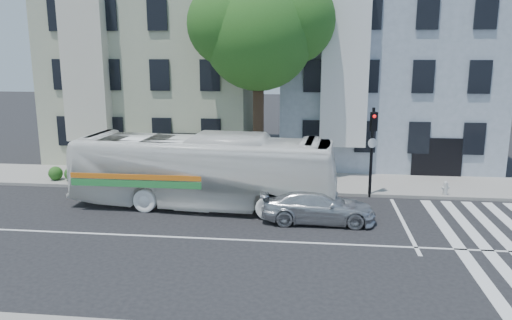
% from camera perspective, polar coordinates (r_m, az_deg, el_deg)
% --- Properties ---
extents(ground, '(120.00, 120.00, 0.00)m').
position_cam_1_polar(ground, '(18.41, -2.69, -9.09)').
color(ground, black).
rests_on(ground, ground).
extents(sidewalk_far, '(80.00, 4.00, 0.15)m').
position_cam_1_polar(sidewalk_far, '(25.92, 0.14, -2.44)').
color(sidewalk_far, gray).
rests_on(sidewalk_far, ground).
extents(building_left, '(12.00, 10.00, 11.00)m').
position_cam_1_polar(building_left, '(33.38, -10.68, 10.14)').
color(building_left, '#A7AD91').
rests_on(building_left, ground).
extents(building_right, '(12.00, 10.00, 11.00)m').
position_cam_1_polar(building_right, '(32.18, 14.28, 9.89)').
color(building_right, '#8794A1').
rests_on(building_right, ground).
extents(street_tree, '(7.30, 5.90, 11.10)m').
position_cam_1_polar(street_tree, '(25.78, 0.48, 14.88)').
color(street_tree, '#2D2116').
rests_on(street_tree, ground).
extents(bus, '(3.56, 11.76, 3.23)m').
position_cam_1_polar(bus, '(21.79, -6.06, -1.24)').
color(bus, white).
rests_on(bus, ground).
extents(sedan, '(1.87, 4.55, 1.32)m').
position_cam_1_polar(sedan, '(20.17, 7.09, -5.22)').
color(sedan, silver).
rests_on(sedan, ground).
extents(hedge, '(8.27, 3.70, 0.70)m').
position_cam_1_polar(hedge, '(26.08, -13.69, -1.75)').
color(hedge, '#215C1D').
rests_on(hedge, sidewalk_far).
extents(traffic_signal, '(0.42, 0.53, 4.21)m').
position_cam_1_polar(traffic_signal, '(23.34, 13.16, 2.19)').
color(traffic_signal, black).
rests_on(traffic_signal, ground).
extents(fire_hydrant, '(0.38, 0.22, 0.66)m').
position_cam_1_polar(fire_hydrant, '(24.81, 20.83, -2.99)').
color(fire_hydrant, '#B7B7B3').
rests_on(fire_hydrant, sidewalk_far).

